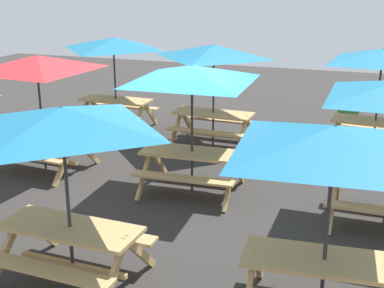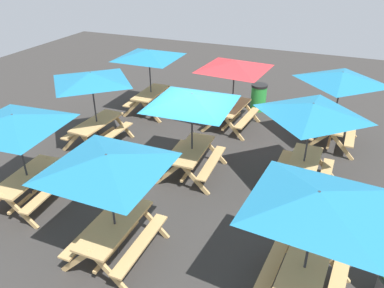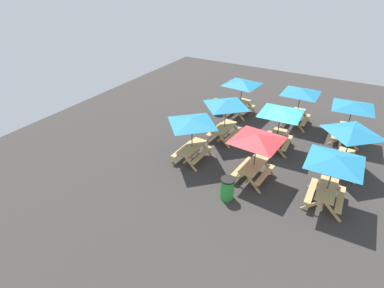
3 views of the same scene
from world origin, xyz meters
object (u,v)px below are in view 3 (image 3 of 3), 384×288
picnic_table_8 (257,141)px  picnic_table_7 (352,134)px  picnic_table_1 (242,85)px  picnic_table_6 (335,163)px  picnic_table_4 (353,108)px  trash_bin_green (227,188)px  picnic_table_3 (301,94)px  picnic_table_5 (226,106)px  potted_plant_0 (216,105)px  picnic_table_2 (281,114)px  picnic_table_0 (192,124)px

picnic_table_8 → picnic_table_7: bearing=-46.4°
picnic_table_1 → picnic_table_6: 8.93m
picnic_table_4 → trash_bin_green: 8.60m
picnic_table_7 → picnic_table_8: size_ratio=0.83×
picnic_table_3 → picnic_table_6: (-6.64, -2.74, 0.00)m
picnic_table_5 → potted_plant_0: 3.72m
picnic_table_2 → picnic_table_3: (3.31, -0.24, 0.00)m
picnic_table_8 → potted_plant_0: 7.37m
picnic_table_1 → picnic_table_6: same height
potted_plant_0 → picnic_table_8: bearing=-140.5°
picnic_table_4 → picnic_table_8: (-5.83, 3.19, 0.00)m
picnic_table_5 → trash_bin_green: (-4.52, -2.21, -1.49)m
picnic_table_2 → picnic_table_7: 3.33m
picnic_table_1 → picnic_table_7: same height
picnic_table_6 → trash_bin_green: picnic_table_6 is taller
picnic_table_0 → picnic_table_1: size_ratio=0.83×
trash_bin_green → potted_plant_0: 8.47m
picnic_table_1 → picnic_table_7: 7.46m
picnic_table_8 → potted_plant_0: (5.58, 4.60, -1.39)m
picnic_table_4 → picnic_table_8: bearing=146.8°
picnic_table_1 → picnic_table_3: bearing=-80.3°
picnic_table_1 → picnic_table_5: 3.54m
picnic_table_2 → trash_bin_green: bearing=171.1°
picnic_table_0 → picnic_table_3: bearing=-26.8°
picnic_table_7 → potted_plant_0: bearing=73.0°
potted_plant_0 → picnic_table_5: bearing=-146.2°
picnic_table_0 → picnic_table_7: size_ratio=1.00×
picnic_table_0 → picnic_table_7: same height
picnic_table_1 → picnic_table_5: bearing=-167.0°
picnic_table_2 → picnic_table_8: bearing=175.7°
trash_bin_green → picnic_table_6: bearing=-65.0°
picnic_table_2 → picnic_table_0: bearing=132.1°
picnic_table_4 → trash_bin_green: (-7.63, 3.66, -1.49)m
picnic_table_3 → picnic_table_8: size_ratio=1.00×
picnic_table_2 → picnic_table_8: 3.20m
picnic_table_0 → picnic_table_1: bearing=1.5°
picnic_table_1 → picnic_table_2: (-3.03, -3.28, 0.00)m
picnic_table_1 → potted_plant_0: (-0.64, 1.44, -1.39)m
trash_bin_green → picnic_table_8: bearing=-14.6°
picnic_table_0 → picnic_table_2: (3.21, -3.30, 0.00)m
picnic_table_8 → trash_bin_green: picnic_table_8 is taller
picnic_table_0 → picnic_table_8: 3.18m
picnic_table_3 → trash_bin_green: (-8.31, 0.83, -1.49)m
trash_bin_green → picnic_table_2: bearing=-6.8°
picnic_table_8 → picnic_table_3: bearing=1.8°
picnic_table_3 → picnic_table_4: size_ratio=1.00×
picnic_table_5 → picnic_table_8: (-2.72, -2.68, 0.00)m
picnic_table_7 → potted_plant_0: (2.85, 8.03, -1.39)m
picnic_table_5 → picnic_table_0: bearing=171.6°
picnic_table_4 → picnic_table_6: (-5.96, 0.08, 0.00)m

